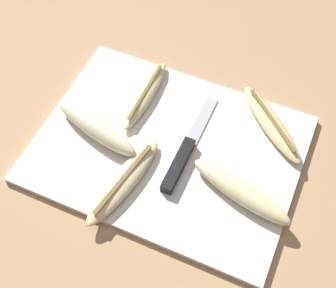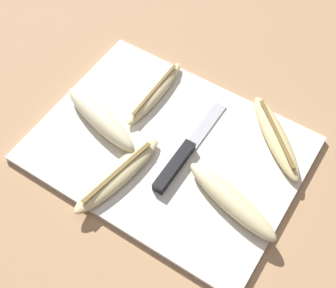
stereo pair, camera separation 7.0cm
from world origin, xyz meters
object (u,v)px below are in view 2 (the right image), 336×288
Objects in this scene: banana_spotted_left at (276,137)px; banana_pale_long at (100,119)px; banana_mellow_near at (118,175)px; knife at (180,159)px; banana_ripe_center at (155,93)px; banana_soft_right at (232,201)px.

banana_pale_long is at bearing -153.52° from banana_spotted_left.
banana_pale_long is 0.96× the size of banana_mellow_near.
banana_ripe_center is (-0.12, 0.10, 0.00)m from knife.
banana_spotted_left is 0.86× the size of banana_soft_right.
banana_pale_long reaches higher than knife.
banana_soft_right is at bearing 17.51° from banana_mellow_near.
knife is at bearing 167.52° from banana_soft_right.
knife is at bearing -132.62° from banana_spotted_left.
banana_spotted_left is at bearing 47.49° from knife.
banana_soft_right is (0.11, -0.03, 0.01)m from knife.
banana_ripe_center is at bearing 151.81° from banana_soft_right.
banana_mellow_near is at bearing -130.12° from knife.
banana_ripe_center is 0.93× the size of banana_soft_right.
banana_mellow_near is (-0.07, -0.08, 0.00)m from knife.
banana_mellow_near is 0.19m from banana_ripe_center.
banana_ripe_center is (-0.05, 0.18, -0.00)m from banana_mellow_near.
banana_mellow_near reaches higher than knife.
banana_spotted_left is (0.12, 0.13, 0.00)m from knife.
banana_pale_long is at bearing 176.89° from banana_soft_right.
banana_mellow_near is at bearing -131.70° from banana_spotted_left.
banana_soft_right is at bearing -3.11° from banana_pale_long.
banana_spotted_left is 0.92× the size of banana_ripe_center.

